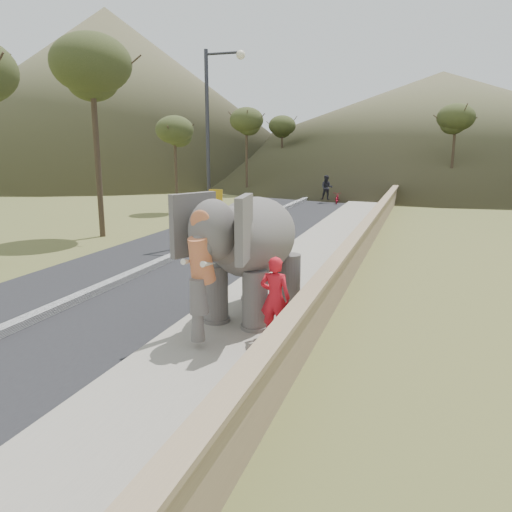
# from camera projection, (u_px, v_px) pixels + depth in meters

# --- Properties ---
(ground) EXTENTS (160.00, 160.00, 0.00)m
(ground) POSITION_uv_depth(u_px,v_px,m) (148.00, 424.00, 7.72)
(ground) COLOR olive
(ground) RESTS_ON ground
(road) EXTENTS (7.00, 120.00, 0.03)m
(road) POSITION_uv_depth(u_px,v_px,m) (170.00, 261.00, 18.52)
(road) COLOR black
(road) RESTS_ON ground
(median) EXTENTS (0.35, 120.00, 0.22)m
(median) POSITION_uv_depth(u_px,v_px,m) (170.00, 258.00, 18.50)
(median) COLOR black
(median) RESTS_ON ground
(walkway) EXTENTS (3.00, 120.00, 0.15)m
(walkway) POSITION_uv_depth(u_px,v_px,m) (301.00, 270.00, 16.94)
(walkway) COLOR #9E9687
(walkway) RESTS_ON ground
(parapet) EXTENTS (0.30, 120.00, 1.10)m
(parapet) POSITION_uv_depth(u_px,v_px,m) (351.00, 259.00, 16.32)
(parapet) COLOR tan
(parapet) RESTS_ON ground
(lamppost) EXTENTS (1.76, 0.36, 8.00)m
(lamppost) POSITION_uv_depth(u_px,v_px,m) (214.00, 129.00, 20.73)
(lamppost) COLOR #303035
(lamppost) RESTS_ON ground
(signboard) EXTENTS (0.60, 0.08, 2.40)m
(signboard) POSITION_uv_depth(u_px,v_px,m) (216.00, 207.00, 20.99)
(signboard) COLOR #2D2D33
(signboard) RESTS_ON ground
(hill_left) EXTENTS (60.00, 60.00, 22.00)m
(hill_left) POSITION_uv_depth(u_px,v_px,m) (110.00, 94.00, 68.06)
(hill_left) COLOR brown
(hill_left) RESTS_ON ground
(hill_far) EXTENTS (80.00, 80.00, 14.00)m
(hill_far) POSITION_uv_depth(u_px,v_px,m) (439.00, 124.00, 69.33)
(hill_far) COLOR brown
(hill_far) RESTS_ON ground
(elephant_and_man) EXTENTS (2.70, 4.43, 3.02)m
(elephant_and_man) POSITION_uv_depth(u_px,v_px,m) (254.00, 254.00, 12.00)
(elephant_and_man) COLOR slate
(elephant_and_man) RESTS_ON ground
(motorcyclist) EXTENTS (1.63, 1.65, 2.05)m
(motorcyclist) POSITION_uv_depth(u_px,v_px,m) (331.00, 192.00, 36.52)
(motorcyclist) COLOR maroon
(motorcyclist) RESTS_ON ground
(trees) EXTENTS (47.12, 41.43, 9.25)m
(trees) POSITION_uv_depth(u_px,v_px,m) (393.00, 152.00, 31.10)
(trees) COLOR #473828
(trees) RESTS_ON ground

